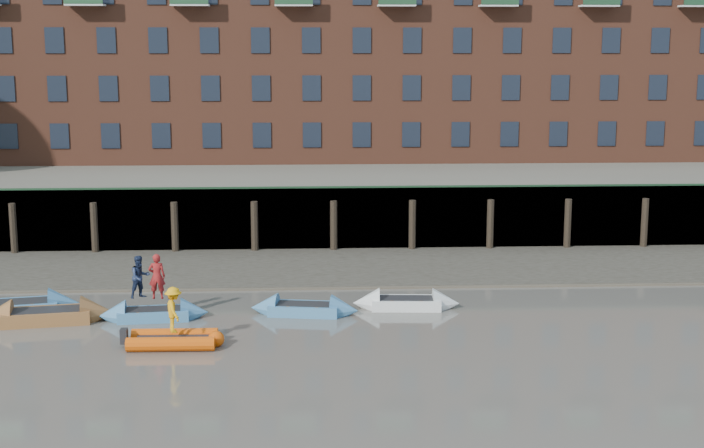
{
  "coord_description": "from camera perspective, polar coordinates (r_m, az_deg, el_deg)",
  "views": [
    {
      "loc": [
        0.58,
        -26.97,
        10.38
      ],
      "look_at": [
        2.46,
        12.0,
        3.2
      ],
      "focal_mm": 50.0,
      "sensor_mm": 36.0,
      "label": 1
    }
  ],
  "objects": [
    {
      "name": "ground",
      "position": [
        28.91,
        -3.79,
        -10.64
      ],
      "size": [
        220.0,
        220.0,
        0.0
      ],
      "primitive_type": "plane",
      "color": "#5B564F",
      "rests_on": "ground"
    },
    {
      "name": "foreshore",
      "position": [
        46.16,
        -3.41,
        -2.59
      ],
      "size": [
        110.0,
        8.0,
        0.5
      ],
      "primitive_type": "cube",
      "color": "#3D382F",
      "rests_on": "ground"
    },
    {
      "name": "mud_band",
      "position": [
        42.85,
        -3.46,
        -3.61
      ],
      "size": [
        110.0,
        1.6,
        0.1
      ],
      "primitive_type": "cube",
      "color": "#4C4336",
      "rests_on": "ground"
    },
    {
      "name": "river_wall",
      "position": [
        50.13,
        -3.38,
        0.31
      ],
      "size": [
        110.0,
        1.23,
        3.3
      ],
      "color": "#2D2A26",
      "rests_on": "ground"
    },
    {
      "name": "bank_terrace",
      "position": [
        63.59,
        -3.26,
        2.47
      ],
      "size": [
        110.0,
        28.0,
        3.2
      ],
      "primitive_type": "cube",
      "color": "#5E594D",
      "rests_on": "ground"
    },
    {
      "name": "apartment_terrace",
      "position": [
        64.02,
        -3.36,
        12.6
      ],
      "size": [
        80.6,
        15.56,
        20.98
      ],
      "color": "brown",
      "rests_on": "bank_terrace"
    },
    {
      "name": "rowboat_1",
      "position": [
        40.52,
        -18.97,
        -4.63
      ],
      "size": [
        5.13,
        2.34,
        1.43
      ],
      "rotation": [
        0.0,
        0.0,
        0.19
      ],
      "color": "teal",
      "rests_on": "ground"
    },
    {
      "name": "rowboat_2",
      "position": [
        38.93,
        -17.33,
        -5.13
      ],
      "size": [
        5.16,
        2.22,
        1.45
      ],
      "rotation": [
        0.0,
        0.0,
        0.16
      ],
      "color": "brown",
      "rests_on": "ground"
    },
    {
      "name": "rowboat_3",
      "position": [
        38.35,
        -11.47,
        -5.16
      ],
      "size": [
        4.24,
        1.61,
        1.2
      ],
      "rotation": [
        0.0,
        0.0,
        0.1
      ],
      "color": "teal",
      "rests_on": "ground"
    },
    {
      "name": "rowboat_4",
      "position": [
        38.33,
        -2.79,
        -4.96
      ],
      "size": [
        4.36,
        1.88,
        1.23
      ],
      "rotation": [
        0.0,
        0.0,
        -0.16
      ],
      "color": "teal",
      "rests_on": "ground"
    },
    {
      "name": "rowboat_5",
      "position": [
        39.19,
        3.16,
        -4.62
      ],
      "size": [
        4.32,
        1.5,
        1.23
      ],
      "rotation": [
        0.0,
        0.0,
        -0.06
      ],
      "color": "silver",
      "rests_on": "ground"
    },
    {
      "name": "rib_tender",
      "position": [
        34.87,
        -10.16,
        -6.63
      ],
      "size": [
        3.31,
        1.58,
        0.57
      ],
      "rotation": [
        0.0,
        0.0,
        -0.01
      ],
      "color": "#D34B08",
      "rests_on": "ground"
    },
    {
      "name": "person_rower_a",
      "position": [
        38.02,
        -11.28,
        -3.0
      ],
      "size": [
        0.65,
        0.44,
        1.75
      ],
      "primitive_type": "imported",
      "rotation": [
        0.0,
        0.0,
        3.17
      ],
      "color": "maroon",
      "rests_on": "rowboat_3"
    },
    {
      "name": "person_rower_b",
      "position": [
        38.26,
        -12.23,
        -3.03
      ],
      "size": [
        1.02,
        0.98,
        1.65
      ],
      "primitive_type": "imported",
      "rotation": [
        0.0,
        0.0,
        0.62
      ],
      "color": "#19233F",
      "rests_on": "rowboat_3"
    },
    {
      "name": "person_rib_crew",
      "position": [
        34.53,
        -10.34,
        -4.93
      ],
      "size": [
        0.9,
        1.17,
        1.6
      ],
      "primitive_type": "imported",
      "rotation": [
        0.0,
        0.0,
        1.9
      ],
      "color": "orange",
      "rests_on": "rib_tender"
    }
  ]
}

